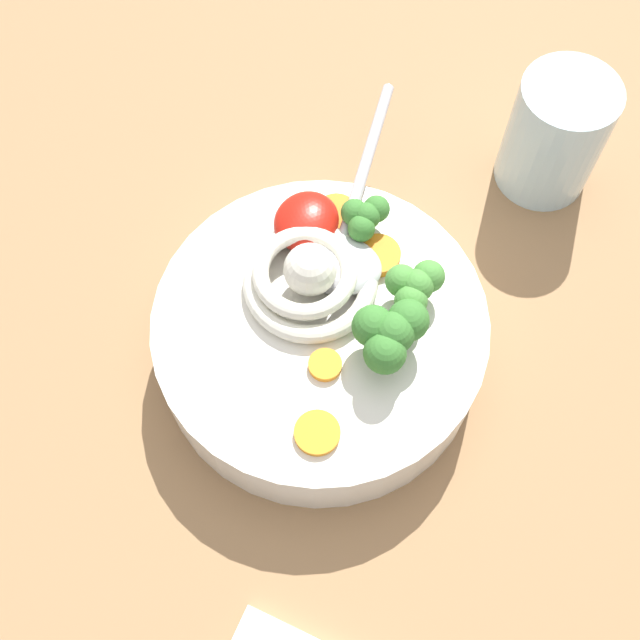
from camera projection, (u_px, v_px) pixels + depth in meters
table_slab at (351, 350)px, 56.37cm from camera, size 91.04×91.04×4.36cm
soup_bowl at (320, 336)px, 51.55cm from camera, size 21.25×21.25×5.09cm
noodle_pile at (309, 275)px, 49.37cm from camera, size 9.40×9.22×3.78cm
soup_spoon at (341, 246)px, 50.76cm from camera, size 17.52×6.63×1.60cm
chili_sauce_dollop at (306, 222)px, 51.27cm from camera, size 4.63×4.17×2.08cm
broccoli_floret_beside_noodles at (415, 286)px, 48.12cm from camera, size 4.01×3.45×3.17cm
broccoli_floret_right at (390, 333)px, 46.20cm from camera, size 5.00×4.30×3.95cm
broccoli_floret_center at (365, 217)px, 50.64cm from camera, size 3.45×2.97×2.73cm
carrot_slice_near_spoon at (317, 433)px, 45.91cm from camera, size 2.72×2.72×0.46cm
carrot_slice_beside_chili at (336, 213)px, 52.53cm from camera, size 2.90×2.90×0.43cm
carrot_slice_extra_a at (382, 257)px, 50.92cm from camera, size 2.91×2.91×0.69cm
carrot_slice_far at (330, 367)px, 47.69cm from camera, size 2.05×2.05×0.49cm
drinking_glass at (555, 135)px, 56.26cm from camera, size 6.90×6.90×9.18cm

